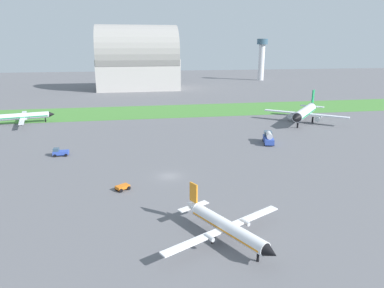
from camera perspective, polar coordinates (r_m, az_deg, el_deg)
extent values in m
plane|color=slate|center=(70.83, -3.82, -5.32)|extent=(600.00, 600.00, 0.00)
cube|color=#478438|center=(139.83, -7.08, 5.31)|extent=(360.00, 28.00, 0.08)
cylinder|color=white|center=(47.86, 5.85, -13.50)|extent=(7.80, 12.68, 1.85)
cone|color=black|center=(43.61, 12.83, -17.06)|extent=(2.46, 2.48, 1.81)
cone|color=white|center=(52.97, 0.01, -10.06)|extent=(2.68, 3.07, 1.67)
cube|color=orange|center=(47.93, 5.85, -13.65)|extent=(7.49, 12.04, 0.26)
cube|color=white|center=(51.48, 9.78, -11.82)|extent=(9.63, 5.86, 0.19)
cube|color=white|center=(45.38, 0.63, -15.68)|extent=(9.63, 5.86, 0.19)
cylinder|color=#B7BABF|center=(49.97, 8.75, -12.68)|extent=(1.21, 1.59, 0.59)
cylinder|color=#B7BABF|center=(46.03, 2.91, -15.20)|extent=(1.21, 1.59, 0.59)
cube|color=orange|center=(51.79, 0.26, -8.04)|extent=(0.97, 1.58, 2.96)
cube|color=white|center=(53.45, 1.37, -9.86)|extent=(2.81, 2.18, 0.15)
cube|color=white|center=(52.03, -0.89, -10.63)|extent=(2.81, 2.18, 0.15)
cylinder|color=black|center=(45.45, 10.83, -17.81)|extent=(0.33, 0.33, 1.30)
cylinder|color=black|center=(50.33, 6.63, -14.00)|extent=(0.33, 0.33, 1.30)
cylinder|color=black|center=(48.17, 3.37, -15.40)|extent=(0.33, 0.33, 1.30)
cylinder|color=silver|center=(124.21, 18.11, 5.00)|extent=(16.14, 18.26, 3.24)
cone|color=black|center=(112.92, 16.79, 4.07)|extent=(4.32, 4.29, 3.17)
cone|color=silver|center=(136.08, 19.27, 5.97)|extent=(4.88, 5.02, 2.91)
cube|color=#198C4C|center=(124.25, 18.10, 4.89)|extent=(15.43, 17.40, 0.45)
cube|color=silver|center=(123.65, 21.33, 4.38)|extent=(12.11, 10.69, 0.32)
cube|color=silver|center=(126.48, 15.02, 5.17)|extent=(12.11, 10.69, 0.32)
cylinder|color=#B7BABF|center=(124.26, 20.13, 4.01)|extent=(3.64, 3.84, 1.78)
cylinder|color=#B7BABF|center=(126.07, 16.10, 4.52)|extent=(3.64, 3.84, 1.78)
cube|color=#198C4C|center=(134.99, 19.36, 7.43)|extent=(2.01, 2.27, 4.71)
cube|color=silver|center=(135.16, 20.07, 5.80)|extent=(4.28, 4.01, 0.26)
cube|color=silver|center=(135.92, 18.37, 6.01)|extent=(4.28, 4.01, 0.26)
cylinder|color=black|center=(116.27, 17.04, 3.04)|extent=(0.58, 0.58, 2.06)
cylinder|color=black|center=(125.63, 19.28, 3.78)|extent=(0.58, 0.58, 2.06)
cylinder|color=black|center=(126.65, 17.03, 4.07)|extent=(0.58, 0.58, 2.06)
cylinder|color=silver|center=(130.11, -25.97, 4.16)|extent=(15.69, 5.52, 2.17)
cone|color=black|center=(129.85, -22.16, 4.57)|extent=(2.58, 2.54, 2.12)
cube|color=#198C4C|center=(130.14, -25.96, 4.09)|extent=(14.85, 5.37, 0.30)
cube|color=silver|center=(136.06, -26.03, 4.44)|extent=(4.08, 11.95, 0.22)
cube|color=silver|center=(124.37, -26.26, 3.46)|extent=(4.08, 11.95, 0.22)
cylinder|color=#B7BABF|center=(133.91, -25.81, 4.31)|extent=(1.84, 1.05, 0.69)
cylinder|color=#B7BABF|center=(126.43, -25.94, 3.68)|extent=(1.84, 1.05, 0.69)
cylinder|color=black|center=(130.20, -23.03, 3.68)|extent=(0.39, 0.39, 1.52)
cylinder|color=black|center=(132.63, -26.30, 3.50)|extent=(0.39, 0.39, 1.52)
cylinder|color=black|center=(128.43, -26.39, 3.13)|extent=(0.39, 0.39, 1.52)
cube|color=#334FB2|center=(95.76, 12.50, 0.69)|extent=(4.08, 6.91, 1.40)
cylinder|color=silver|center=(94.64, 12.60, 1.43)|extent=(2.45, 3.86, 1.54)
cube|color=#334C60|center=(97.18, 12.43, 1.72)|extent=(2.58, 2.80, 1.20)
cylinder|color=black|center=(97.98, 11.63, 0.67)|extent=(0.43, 0.74, 0.70)
cylinder|color=black|center=(98.27, 13.02, 0.63)|extent=(0.43, 0.74, 0.70)
cylinder|color=black|center=(93.62, 11.90, -0.06)|extent=(0.43, 0.74, 0.70)
cylinder|color=black|center=(93.92, 13.35, -0.10)|extent=(0.43, 0.74, 0.70)
cube|color=orange|center=(65.29, -11.40, -6.93)|extent=(2.83, 2.59, 0.55)
cylinder|color=black|center=(64.41, -11.64, -7.55)|extent=(0.72, 0.60, 0.70)
cylinder|color=black|center=(65.58, -12.36, -7.15)|extent=(0.72, 0.60, 0.70)
cylinder|color=black|center=(65.24, -10.40, -7.16)|extent=(0.72, 0.60, 0.70)
cylinder|color=black|center=(66.40, -11.13, -6.78)|extent=(0.72, 0.60, 0.70)
cube|color=#334FB2|center=(89.00, -20.83, -1.33)|extent=(3.62, 1.84, 0.90)
cube|color=#334C60|center=(88.97, -21.52, -0.87)|extent=(1.31, 1.53, 0.70)
cylinder|color=black|center=(88.52, -21.70, -1.82)|extent=(0.70, 0.26, 0.70)
cylinder|color=black|center=(90.21, -21.49, -1.47)|extent=(0.70, 0.26, 0.70)
cylinder|color=black|center=(88.05, -20.09, -1.74)|extent=(0.70, 0.26, 0.70)
cylinder|color=black|center=(89.75, -19.92, -1.40)|extent=(0.70, 0.26, 0.70)
cube|color=#BCB7B2|center=(214.45, -8.87, 11.34)|extent=(47.55, 29.67, 17.85)
cylinder|color=gray|center=(213.84, -9.01, 14.52)|extent=(46.60, 32.64, 32.64)
cylinder|color=silver|center=(271.49, 11.37, 13.05)|extent=(4.40, 4.40, 26.17)
cylinder|color=#38566B|center=(271.20, 11.55, 16.23)|extent=(8.00, 8.00, 4.00)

